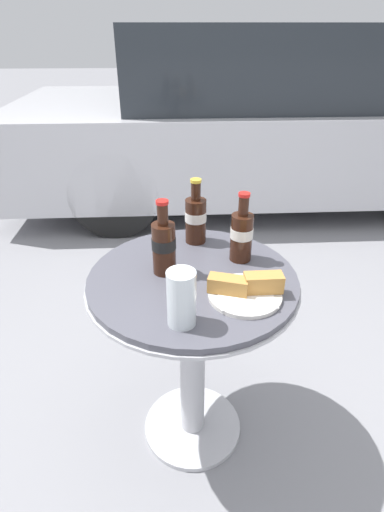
{
  "coord_description": "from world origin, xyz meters",
  "views": [
    {
      "loc": [
        -0.06,
        -1.0,
        1.34
      ],
      "look_at": [
        0.0,
        0.03,
        0.74
      ],
      "focal_mm": 28.0,
      "sensor_mm": 36.0,
      "label": 1
    }
  ],
  "objects_px": {
    "drinking_glass": "(181,301)",
    "parked_car": "(278,121)",
    "bistro_table": "(193,325)",
    "cola_bottle_center": "(242,234)",
    "cola_bottle_left": "(164,245)",
    "cola_bottle_right": "(196,218)",
    "lunch_plate_near": "(246,290)"
  },
  "relations": [
    {
      "from": "bistro_table",
      "to": "cola_bottle_right",
      "type": "xyz_separation_m",
      "value": [
        0.02,
        0.22,
        0.28
      ]
    },
    {
      "from": "cola_bottle_center",
      "to": "drinking_glass",
      "type": "distance_m",
      "value": 0.36
    },
    {
      "from": "cola_bottle_center",
      "to": "parked_car",
      "type": "relative_size",
      "value": 0.05
    },
    {
      "from": "lunch_plate_near",
      "to": "parked_car",
      "type": "relative_size",
      "value": 0.05
    },
    {
      "from": "bistro_table",
      "to": "drinking_glass",
      "type": "relative_size",
      "value": 4.65
    },
    {
      "from": "cola_bottle_left",
      "to": "parked_car",
      "type": "height_order",
      "value": "parked_car"
    },
    {
      "from": "cola_bottle_left",
      "to": "lunch_plate_near",
      "type": "xyz_separation_m",
      "value": [
        0.22,
        -0.14,
        -0.07
      ]
    },
    {
      "from": "bistro_table",
      "to": "cola_bottle_left",
      "type": "relative_size",
      "value": 3.01
    },
    {
      "from": "bistro_table",
      "to": "cola_bottle_right",
      "type": "relative_size",
      "value": 3.11
    },
    {
      "from": "cola_bottle_center",
      "to": "lunch_plate_near",
      "type": "relative_size",
      "value": 1.07
    },
    {
      "from": "cola_bottle_center",
      "to": "cola_bottle_right",
      "type": "bearing_deg",
      "value": 136.11
    },
    {
      "from": "cola_bottle_center",
      "to": "parked_car",
      "type": "bearing_deg",
      "value": 73.45
    },
    {
      "from": "bistro_table",
      "to": "parked_car",
      "type": "distance_m",
      "value": 2.63
    },
    {
      "from": "cola_bottle_center",
      "to": "parked_car",
      "type": "distance_m",
      "value": 2.5
    },
    {
      "from": "bistro_table",
      "to": "parked_car",
      "type": "bearing_deg",
      "value": 70.74
    },
    {
      "from": "bistro_table",
      "to": "cola_bottle_right",
      "type": "distance_m",
      "value": 0.35
    },
    {
      "from": "cola_bottle_right",
      "to": "lunch_plate_near",
      "type": "xyz_separation_m",
      "value": [
        0.12,
        -0.33,
        -0.07
      ]
    },
    {
      "from": "cola_bottle_center",
      "to": "lunch_plate_near",
      "type": "xyz_separation_m",
      "value": [
        -0.02,
        -0.2,
        -0.07
      ]
    },
    {
      "from": "cola_bottle_left",
      "to": "cola_bottle_right",
      "type": "distance_m",
      "value": 0.22
    },
    {
      "from": "cola_bottle_right",
      "to": "parked_car",
      "type": "xyz_separation_m",
      "value": [
        0.84,
        2.26,
        -0.15
      ]
    },
    {
      "from": "bistro_table",
      "to": "cola_bottle_left",
      "type": "height_order",
      "value": "cola_bottle_left"
    },
    {
      "from": "drinking_glass",
      "to": "parked_car",
      "type": "distance_m",
      "value": 2.85
    },
    {
      "from": "cola_bottle_center",
      "to": "lunch_plate_near",
      "type": "distance_m",
      "value": 0.21
    },
    {
      "from": "cola_bottle_left",
      "to": "parked_car",
      "type": "relative_size",
      "value": 0.05
    },
    {
      "from": "lunch_plate_near",
      "to": "cola_bottle_right",
      "type": "bearing_deg",
      "value": 109.48
    },
    {
      "from": "cola_bottle_center",
      "to": "cola_bottle_left",
      "type": "bearing_deg",
      "value": -165.26
    },
    {
      "from": "cola_bottle_left",
      "to": "parked_car",
      "type": "xyz_separation_m",
      "value": [
        0.95,
        2.45,
        -0.15
      ]
    },
    {
      "from": "cola_bottle_left",
      "to": "cola_bottle_center",
      "type": "distance_m",
      "value": 0.25
    },
    {
      "from": "bistro_table",
      "to": "lunch_plate_near",
      "type": "distance_m",
      "value": 0.28
    },
    {
      "from": "cola_bottle_left",
      "to": "cola_bottle_right",
      "type": "relative_size",
      "value": 1.03
    },
    {
      "from": "bistro_table",
      "to": "parked_car",
      "type": "height_order",
      "value": "parked_car"
    },
    {
      "from": "drinking_glass",
      "to": "parked_car",
      "type": "relative_size",
      "value": 0.03
    }
  ]
}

